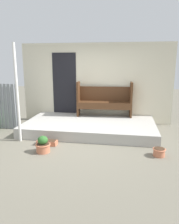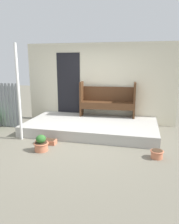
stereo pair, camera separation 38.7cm
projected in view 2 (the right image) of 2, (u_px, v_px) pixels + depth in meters
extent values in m
plane|color=#706B5B|center=(76.00, 143.00, 5.54)|extent=(24.00, 24.00, 0.00)
cube|color=#B2AFA8|center=(91.00, 126.00, 6.44)|extent=(3.76, 2.04, 0.29)
cube|color=beige|center=(99.00, 84.00, 7.17)|extent=(4.96, 0.06, 2.60)
cube|color=black|center=(69.00, 83.00, 7.37)|extent=(0.80, 0.02, 2.00)
cylinder|color=gray|center=(2.00, 105.00, 6.79)|extent=(0.04, 0.04, 1.38)
cylinder|color=gray|center=(5.00, 105.00, 6.76)|extent=(0.04, 0.04, 1.38)
cylinder|color=gray|center=(8.00, 105.00, 6.73)|extent=(0.04, 0.04, 1.38)
cylinder|color=gray|center=(12.00, 106.00, 6.71)|extent=(0.04, 0.04, 1.38)
cylinder|color=gray|center=(15.00, 106.00, 6.68)|extent=(0.04, 0.04, 1.38)
cylinder|color=gray|center=(19.00, 106.00, 6.65)|extent=(0.04, 0.04, 1.38)
cylinder|color=silver|center=(19.00, 93.00, 5.52)|extent=(0.07, 0.07, 2.46)
cube|color=#4C2D19|center=(82.00, 99.00, 7.06)|extent=(0.08, 0.40, 1.10)
cube|color=#4C2D19|center=(134.00, 100.00, 6.78)|extent=(0.08, 0.40, 1.10)
cube|color=#4C2D19|center=(107.00, 103.00, 6.94)|extent=(1.64, 0.50, 0.04)
cube|color=#4C2D19|center=(107.00, 107.00, 6.79)|extent=(1.62, 0.13, 0.17)
cube|color=#4C2D19|center=(108.00, 94.00, 7.06)|extent=(1.62, 0.14, 0.47)
cylinder|color=#C67251|center=(41.00, 147.00, 5.02)|extent=(0.30, 0.30, 0.19)
torus|color=#C67251|center=(41.00, 143.00, 5.00)|extent=(0.35, 0.35, 0.02)
cylinder|color=#422D1E|center=(41.00, 143.00, 5.00)|extent=(0.28, 0.28, 0.01)
ellipsoid|color=#2D6628|center=(41.00, 139.00, 4.98)|extent=(0.23, 0.23, 0.19)
cylinder|color=#C67251|center=(157.00, 154.00, 4.64)|extent=(0.25, 0.25, 0.17)
torus|color=#C67251|center=(157.00, 151.00, 4.62)|extent=(0.29, 0.29, 0.02)
cylinder|color=#422D1E|center=(157.00, 150.00, 4.62)|extent=(0.23, 0.23, 0.01)
cube|color=#C67251|center=(47.00, 142.00, 5.46)|extent=(0.49, 0.21, 0.11)
cube|color=#422D1E|center=(46.00, 139.00, 5.45)|extent=(0.44, 0.18, 0.01)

